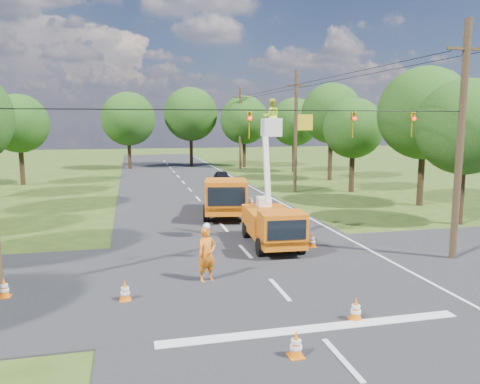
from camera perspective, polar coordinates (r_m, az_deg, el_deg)
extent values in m
plane|color=#2C4414|center=(35.79, -5.13, -0.90)|extent=(140.00, 140.00, 0.00)
cube|color=black|center=(35.79, -5.13, -0.90)|extent=(12.00, 100.00, 0.06)
cube|color=black|center=(18.62, 2.91, -9.83)|extent=(56.00, 10.00, 0.07)
cube|color=silver|center=(14.05, 9.06, -16.27)|extent=(9.00, 0.45, 0.02)
cube|color=silver|center=(36.99, 3.49, -0.57)|extent=(0.12, 90.00, 0.02)
cube|color=orange|center=(22.42, 3.87, -4.95)|extent=(2.25, 5.40, 0.40)
cube|color=orange|center=(20.48, 5.16, -4.30)|extent=(2.03, 1.61, 1.33)
cube|color=black|center=(19.76, 5.73, -4.65)|extent=(1.68, 0.15, 0.84)
cube|color=orange|center=(22.97, 3.47, -3.20)|extent=(2.26, 3.38, 0.88)
cylinder|color=black|center=(20.69, 2.47, -6.75)|extent=(0.33, 0.83, 0.81)
cylinder|color=black|center=(21.16, 7.41, -6.47)|extent=(0.33, 0.83, 0.81)
cylinder|color=black|center=(23.88, 0.74, -4.66)|extent=(0.33, 0.83, 0.81)
cylinder|color=black|center=(24.29, 5.05, -4.47)|extent=(0.33, 0.83, 0.81)
cube|color=silver|center=(23.78, 2.94, -1.16)|extent=(0.70, 0.70, 0.49)
cube|color=silver|center=(23.06, 3.25, 3.40)|extent=(0.32, 1.19, 3.83)
cube|color=silver|center=(22.06, 3.84, 7.87)|extent=(0.89, 0.89, 0.84)
imported|color=#C6E526|center=(22.06, 3.85, 9.18)|extent=(0.84, 0.68, 1.63)
cube|color=orange|center=(29.66, -1.74, -1.28)|extent=(3.65, 6.98, 0.50)
cube|color=orange|center=(27.17, -1.69, -0.34)|extent=(2.75, 2.31, 1.66)
cube|color=black|center=(26.24, -1.67, -0.54)|extent=(2.08, 0.46, 1.05)
cube|color=orange|center=(30.43, -1.76, 0.30)|extent=(3.33, 4.52, 1.11)
cylinder|color=black|center=(27.66, -4.10, -2.63)|extent=(0.54, 1.07, 1.02)
cylinder|color=black|center=(27.68, 0.72, -2.59)|extent=(0.54, 1.07, 1.02)
cylinder|color=black|center=(31.80, -3.87, -1.15)|extent=(0.54, 1.07, 1.02)
cylinder|color=black|center=(31.82, 0.32, -1.12)|extent=(0.54, 1.07, 1.02)
imported|color=orange|center=(17.41, -4.05, -7.59)|extent=(0.88, 0.74, 2.07)
imported|color=black|center=(44.27, -2.22, 1.77)|extent=(1.90, 3.83, 1.26)
cone|color=orange|center=(12.37, 6.85, -17.88)|extent=(0.36, 0.36, 0.70)
cube|color=orange|center=(12.52, 6.82, -19.27)|extent=(0.38, 0.38, 0.04)
cylinder|color=white|center=(12.34, 6.85, -17.63)|extent=(0.26, 0.26, 0.09)
cylinder|color=white|center=(12.41, 6.84, -18.25)|extent=(0.31, 0.31, 0.09)
cone|color=orange|center=(14.72, 13.94, -13.61)|extent=(0.36, 0.36, 0.70)
cube|color=orange|center=(14.85, 13.89, -14.83)|extent=(0.38, 0.38, 0.04)
cylinder|color=white|center=(14.70, 13.95, -13.39)|extent=(0.26, 0.26, 0.09)
cylinder|color=white|center=(14.76, 13.93, -13.93)|extent=(0.31, 0.31, 0.09)
cone|color=orange|center=(25.39, 4.07, -3.94)|extent=(0.36, 0.36, 0.70)
cube|color=orange|center=(25.47, 4.06, -4.69)|extent=(0.38, 0.38, 0.04)
cylinder|color=white|center=(25.38, 4.07, -3.81)|extent=(0.26, 0.26, 0.09)
cylinder|color=white|center=(25.41, 4.07, -4.14)|extent=(0.31, 0.31, 0.09)
cone|color=orange|center=(28.02, 3.74, -2.75)|extent=(0.36, 0.36, 0.70)
cube|color=orange|center=(28.09, 3.73, -3.43)|extent=(0.38, 0.38, 0.04)
cylinder|color=white|center=(28.01, 3.74, -2.63)|extent=(0.26, 0.26, 0.09)
cylinder|color=white|center=(28.04, 3.73, -2.93)|extent=(0.31, 0.31, 0.09)
cone|color=orange|center=(16.18, -13.83, -11.54)|extent=(0.36, 0.36, 0.70)
cube|color=orange|center=(16.30, -13.79, -12.67)|extent=(0.38, 0.38, 0.04)
cylinder|color=white|center=(16.16, -13.84, -11.34)|extent=(0.26, 0.26, 0.09)
cylinder|color=white|center=(16.21, -13.82, -11.84)|extent=(0.31, 0.31, 0.09)
cone|color=orange|center=(17.83, -26.84, -10.33)|extent=(0.36, 0.36, 0.70)
cube|color=orange|center=(17.94, -26.76, -11.36)|extent=(0.38, 0.38, 0.04)
cylinder|color=white|center=(17.81, -26.85, -10.15)|extent=(0.26, 0.26, 0.09)
cylinder|color=white|center=(17.86, -26.82, -10.61)|extent=(0.31, 0.31, 0.09)
cone|color=orange|center=(33.17, 1.31, -0.95)|extent=(0.36, 0.36, 0.70)
cube|color=orange|center=(33.23, 1.31, -1.53)|extent=(0.38, 0.38, 0.04)
cylinder|color=white|center=(33.16, 1.31, -0.85)|extent=(0.26, 0.26, 0.09)
cylinder|color=white|center=(33.18, 1.31, -1.11)|extent=(0.31, 0.31, 0.09)
cone|color=orange|center=(22.34, 8.79, -5.76)|extent=(0.36, 0.36, 0.70)
cube|color=orange|center=(22.42, 8.77, -6.61)|extent=(0.38, 0.38, 0.04)
cylinder|color=white|center=(22.32, 8.79, -5.62)|extent=(0.26, 0.26, 0.09)
cylinder|color=white|center=(22.36, 8.78, -5.99)|extent=(0.31, 0.31, 0.09)
cylinder|color=#4C3823|center=(21.66, 25.26, 5.45)|extent=(0.30, 0.30, 10.00)
cube|color=#4C3823|center=(21.84, 25.92, 15.44)|extent=(1.80, 0.12, 0.12)
cylinder|color=#4C3823|center=(39.34, 6.79, 7.25)|extent=(0.30, 0.30, 10.00)
cube|color=#4C3823|center=(39.44, 6.89, 12.78)|extent=(1.80, 0.12, 0.12)
cylinder|color=#4C3823|center=(58.53, 0.03, 7.73)|extent=(0.30, 0.30, 10.00)
cube|color=#4C3823|center=(58.60, 0.03, 11.45)|extent=(1.80, 0.12, 0.12)
cylinder|color=black|center=(17.54, 1.47, 9.96)|extent=(18.00, 0.04, 0.04)
cube|color=gold|center=(18.18, 7.95, 8.42)|extent=(0.60, 0.05, 0.60)
imported|color=gold|center=(17.51, 1.15, 8.16)|extent=(0.16, 0.20, 1.00)
sphere|color=#FF0C0C|center=(17.39, 1.25, 8.98)|extent=(0.14, 0.14, 0.14)
imported|color=gold|center=(18.99, 13.64, 7.96)|extent=(0.16, 0.20, 1.00)
sphere|color=#FF0C0C|center=(18.89, 13.83, 8.71)|extent=(0.14, 0.14, 0.14)
imported|color=gold|center=(20.30, 20.26, 7.70)|extent=(0.16, 0.20, 1.00)
sphere|color=#FF0C0C|center=(20.20, 20.49, 8.40)|extent=(0.14, 0.14, 0.14)
cylinder|color=#382616|center=(48.13, -25.06, 3.19)|extent=(0.44, 0.44, 4.05)
sphere|color=#1A3D10|center=(47.98, -25.34, 7.57)|extent=(5.40, 5.40, 5.40)
cylinder|color=#382616|center=(29.71, 25.29, 0.22)|extent=(0.44, 0.44, 3.96)
sphere|color=#1A3D10|center=(29.46, 25.74, 7.17)|extent=(5.40, 5.40, 5.40)
cylinder|color=#382616|center=(35.35, 21.21, 2.18)|extent=(0.44, 0.44, 4.58)
sphere|color=#1A3D10|center=(35.17, 21.58, 8.93)|extent=(6.40, 6.40, 6.40)
cylinder|color=#382616|center=(40.48, 13.47, 2.70)|extent=(0.44, 0.44, 3.78)
sphere|color=#1A3D10|center=(40.28, 13.65, 7.57)|extent=(5.00, 5.00, 5.00)
cylinder|color=#382616|center=(48.32, 10.94, 4.28)|extent=(0.44, 0.44, 4.75)
sphere|color=#1A3D10|center=(48.20, 11.09, 9.41)|extent=(6.00, 6.00, 6.00)
cylinder|color=#382616|center=(55.37, 6.59, 4.59)|extent=(0.44, 0.44, 4.14)
sphere|color=#1A3D10|center=(55.24, 6.66, 8.48)|extent=(5.60, 5.60, 5.60)
cylinder|color=#382616|center=(60.07, -13.33, 4.85)|extent=(0.44, 0.44, 4.40)
sphere|color=#1A3D10|center=(59.96, -13.46, 8.67)|extent=(6.60, 6.60, 6.60)
cylinder|color=#382616|center=(62.56, -5.96, 5.38)|extent=(0.44, 0.44, 4.84)
sphere|color=#1A3D10|center=(62.47, -6.03, 9.41)|extent=(7.00, 7.00, 7.00)
cylinder|color=#382616|center=(60.82, 0.51, 5.08)|extent=(0.44, 0.44, 4.31)
sphere|color=#1A3D10|center=(60.70, 0.52, 8.78)|extent=(6.20, 6.20, 6.20)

